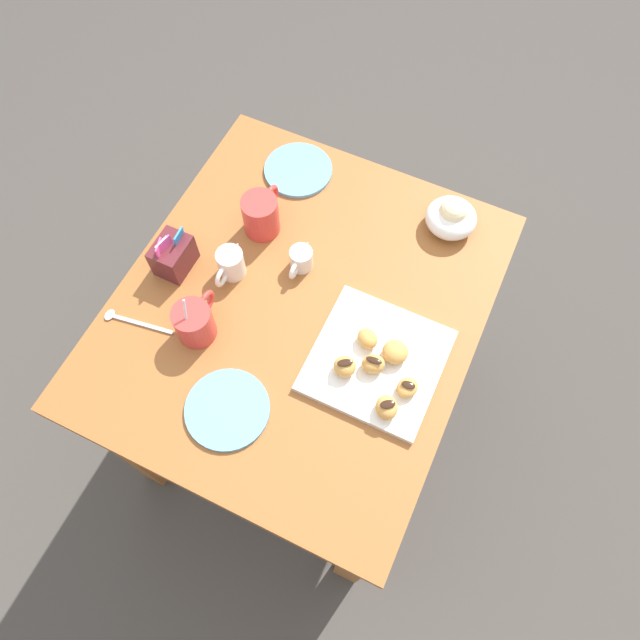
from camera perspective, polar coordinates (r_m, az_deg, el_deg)
name	(u,v)px	position (r m, az deg, el deg)	size (l,w,h in m)	color
ground_plane	(306,408)	(2.00, -1.39, -8.54)	(8.00, 8.00, 0.00)	#423D38
dining_table	(300,335)	(1.44, -1.91, -1.42)	(0.89, 0.78, 0.75)	#935628
pastry_plate_square	(377,360)	(1.24, 5.50, -3.92)	(0.27, 0.27, 0.02)	silver
coffee_mug_red_left	(195,321)	(1.26, -12.04, -0.14)	(0.12, 0.08, 0.14)	red
coffee_mug_red_right	(261,214)	(1.37, -5.71, 10.19)	(0.13, 0.08, 0.10)	red
cream_pitcher_white	(230,263)	(1.33, -8.66, 5.46)	(0.10, 0.06, 0.07)	silver
sugar_caddy	(173,255)	(1.36, -14.02, 6.10)	(0.09, 0.07, 0.11)	#561E23
ice_cream_bowl	(451,217)	(1.41, 12.60, 9.74)	(0.12, 0.12, 0.09)	silver
chocolate_sauce_pitcher	(301,258)	(1.33, -1.85, 5.98)	(0.09, 0.05, 0.06)	silver
saucer_sky_left	(227,409)	(1.22, -8.95, -8.53)	(0.17, 0.17, 0.01)	#66A8DB
saucer_sky_right	(298,170)	(1.51, -2.12, 14.31)	(0.17, 0.17, 0.01)	#66A8DB
loose_spoon_near_saucer	(130,321)	(1.35, -17.93, -0.06)	(0.04, 0.16, 0.01)	silver
beignet_0	(367,338)	(1.24, 4.61, -1.79)	(0.04, 0.05, 0.03)	#D19347
beignet_1	(345,367)	(1.21, 2.40, -4.52)	(0.05, 0.05, 0.04)	#D19347
chocolate_drizzle_1	(345,363)	(1.19, 2.44, -4.15)	(0.03, 0.02, 0.01)	black
beignet_2	(407,388)	(1.21, 8.45, -6.49)	(0.04, 0.05, 0.03)	#D19347
chocolate_drizzle_2	(408,385)	(1.19, 8.55, -6.24)	(0.03, 0.02, 0.01)	black
beignet_3	(387,408)	(1.18, 6.46, -8.41)	(0.04, 0.05, 0.04)	#D19347
chocolate_drizzle_3	(388,404)	(1.16, 6.56, -8.11)	(0.03, 0.02, 0.01)	black
beignet_4	(395,352)	(1.23, 7.29, -3.09)	(0.05, 0.05, 0.04)	#D19347
beignet_5	(373,364)	(1.21, 5.16, -4.26)	(0.05, 0.04, 0.04)	#D19347
chocolate_drizzle_5	(374,360)	(1.19, 5.24, -3.91)	(0.03, 0.01, 0.01)	black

